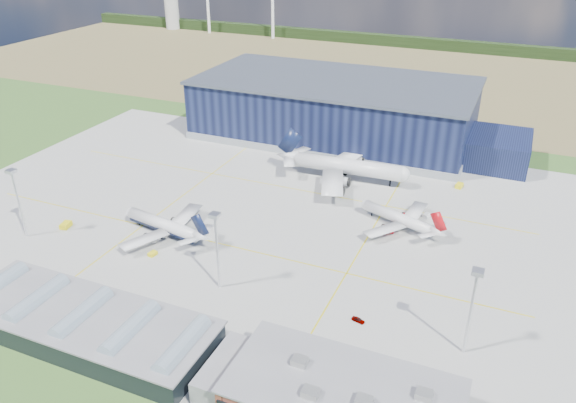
# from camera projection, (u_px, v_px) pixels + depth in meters

# --- Properties ---
(ground) EXTENTS (600.00, 600.00, 0.00)m
(ground) POSITION_uv_depth(u_px,v_px,m) (238.00, 230.00, 181.85)
(ground) COLOR #2F4E1D
(ground) RESTS_ON ground
(apron) EXTENTS (220.00, 160.00, 0.08)m
(apron) POSITION_uv_depth(u_px,v_px,m) (252.00, 216.00, 190.02)
(apron) COLOR gray
(apron) RESTS_ON ground
(farmland) EXTENTS (600.00, 220.00, 0.01)m
(farmland) POSITION_uv_depth(u_px,v_px,m) (397.00, 73.00, 361.76)
(farmland) COLOR olive
(farmland) RESTS_ON ground
(treeline) EXTENTS (600.00, 8.00, 8.00)m
(treeline) POSITION_uv_depth(u_px,v_px,m) (422.00, 43.00, 425.35)
(treeline) COLOR black
(treeline) RESTS_ON ground
(hangar) EXTENTS (145.00, 62.00, 26.10)m
(hangar) POSITION_uv_depth(u_px,v_px,m) (341.00, 112.00, 253.09)
(hangar) COLOR black
(hangar) RESTS_ON ground
(ops_building) EXTENTS (46.00, 23.00, 10.90)m
(ops_building) POSITION_uv_depth(u_px,v_px,m) (342.00, 402.00, 111.34)
(ops_building) COLOR brown
(ops_building) RESTS_ON ground
(glass_concourse) EXTENTS (78.00, 23.00, 8.60)m
(glass_concourse) POSITION_uv_depth(u_px,v_px,m) (96.00, 327.00, 133.36)
(glass_concourse) COLOR black
(glass_concourse) RESTS_ON ground
(light_mast_west) EXTENTS (2.60, 2.60, 23.00)m
(light_mast_west) POSITION_uv_depth(u_px,v_px,m) (16.00, 192.00, 171.27)
(light_mast_west) COLOR silver
(light_mast_west) RESTS_ON ground
(light_mast_center) EXTENTS (2.60, 2.60, 23.00)m
(light_mast_center) POSITION_uv_depth(u_px,v_px,m) (216.00, 239.00, 146.77)
(light_mast_center) COLOR silver
(light_mast_center) RESTS_ON ground
(light_mast_east) EXTENTS (2.60, 2.60, 23.00)m
(light_mast_east) POSITION_uv_depth(u_px,v_px,m) (473.00, 299.00, 124.01)
(light_mast_east) COLOR silver
(light_mast_east) RESTS_ON ground
(airliner_navy) EXTENTS (41.04, 40.41, 11.61)m
(airliner_navy) POSITION_uv_depth(u_px,v_px,m) (163.00, 219.00, 176.47)
(airliner_navy) COLOR silver
(airliner_navy) RESTS_ON ground
(airliner_red) EXTENTS (42.31, 41.91, 10.72)m
(airliner_red) POSITION_uv_depth(u_px,v_px,m) (398.00, 213.00, 180.95)
(airliner_red) COLOR silver
(airliner_red) RESTS_ON ground
(airliner_widebody) EXTENTS (55.52, 54.41, 17.41)m
(airliner_widebody) POSITION_uv_depth(u_px,v_px,m) (348.00, 159.00, 211.95)
(airliner_widebody) COLOR silver
(airliner_widebody) RESTS_ON ground
(gse_tug_a) EXTENTS (3.21, 4.43, 1.68)m
(gse_tug_a) POSITION_uv_depth(u_px,v_px,m) (66.00, 225.00, 182.79)
(gse_tug_a) COLOR yellow
(gse_tug_a) RESTS_ON ground
(gse_tug_b) EXTENTS (2.21, 2.92, 1.15)m
(gse_tug_b) POSITION_uv_depth(u_px,v_px,m) (153.00, 254.00, 167.84)
(gse_tug_b) COLOR yellow
(gse_tug_b) RESTS_ON ground
(gse_cart_a) EXTENTS (2.76, 3.25, 1.19)m
(gse_cart_a) POSITION_uv_depth(u_px,v_px,m) (427.00, 215.00, 189.22)
(gse_cart_a) COLOR silver
(gse_cart_a) RESTS_ON ground
(gse_van_b) EXTENTS (4.52, 4.51, 2.01)m
(gse_van_b) POSITION_uv_depth(u_px,v_px,m) (325.00, 182.00, 211.50)
(gse_van_b) COLOR silver
(gse_van_b) RESTS_ON ground
(gse_tug_c) EXTENTS (2.90, 3.96, 1.57)m
(gse_tug_c) POSITION_uv_depth(u_px,v_px,m) (459.00, 186.00, 209.40)
(gse_tug_c) COLOR yellow
(gse_tug_c) RESTS_ON ground
(gse_cart_b) EXTENTS (3.91, 3.91, 1.44)m
(gse_cart_b) POSITION_uv_depth(u_px,v_px,m) (370.00, 169.00, 223.00)
(gse_cart_b) COLOR silver
(gse_cart_b) RESTS_ON ground
(car_a) EXTENTS (3.68, 2.15, 1.18)m
(car_a) POSITION_uv_depth(u_px,v_px,m) (358.00, 320.00, 140.52)
(car_a) COLOR #99999E
(car_a) RESTS_ON ground
(car_b) EXTENTS (4.12, 2.28, 1.29)m
(car_b) POSITION_uv_depth(u_px,v_px,m) (104.00, 299.00, 148.21)
(car_b) COLOR #99999E
(car_b) RESTS_ON ground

